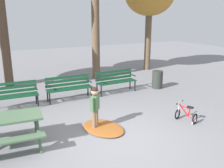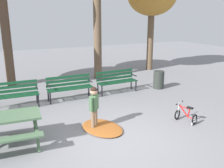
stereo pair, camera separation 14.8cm
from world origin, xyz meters
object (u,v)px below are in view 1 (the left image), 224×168
(child_standing, at_px, (95,104))
(park_bench_far_left, at_px, (12,93))
(trash_bin, at_px, (157,79))
(kids_bicycle, at_px, (186,115))
(park_bench_right, at_px, (115,79))
(picnic_table, at_px, (0,125))
(park_bench_left, at_px, (69,86))

(child_standing, bearing_deg, park_bench_far_left, 124.21)
(child_standing, xyz_separation_m, trash_bin, (3.85, 2.30, -0.32))
(child_standing, height_order, kids_bicycle, child_standing)
(park_bench_far_left, bearing_deg, park_bench_right, 0.27)
(park_bench_far_left, xyz_separation_m, kids_bicycle, (4.22, -3.39, -0.31))
(picnic_table, distance_m, trash_bin, 6.56)
(child_standing, bearing_deg, kids_bicycle, -18.02)
(picnic_table, xyz_separation_m, park_bench_right, (4.33, 2.61, -0.08))
(park_bench_far_left, relative_size, kids_bicycle, 2.57)
(kids_bicycle, height_order, trash_bin, trash_bin)
(park_bench_right, bearing_deg, park_bench_far_left, -179.73)
(child_standing, bearing_deg, picnic_table, -179.94)
(kids_bicycle, xyz_separation_m, trash_bin, (1.38, 3.10, 0.16))
(park_bench_left, bearing_deg, kids_bicycle, -55.53)
(park_bench_far_left, height_order, park_bench_left, same)
(park_bench_right, xyz_separation_m, kids_bicycle, (0.43, -3.41, -0.31))
(picnic_table, relative_size, kids_bicycle, 3.04)
(park_bench_left, bearing_deg, picnic_table, -133.29)
(park_bench_left, relative_size, child_standing, 1.40)
(picnic_table, bearing_deg, park_bench_far_left, 78.27)
(park_bench_far_left, bearing_deg, kids_bicycle, -38.74)
(park_bench_left, bearing_deg, park_bench_right, 0.64)
(park_bench_left, distance_m, kids_bicycle, 4.12)
(picnic_table, bearing_deg, trash_bin, 20.51)
(kids_bicycle, bearing_deg, trash_bin, 65.92)
(park_bench_right, bearing_deg, park_bench_left, -179.36)
(park_bench_left, height_order, trash_bin, park_bench_left)
(picnic_table, height_order, kids_bicycle, picnic_table)
(park_bench_far_left, relative_size, trash_bin, 2.24)
(park_bench_right, distance_m, trash_bin, 1.84)
(park_bench_far_left, bearing_deg, child_standing, -55.79)
(picnic_table, height_order, park_bench_far_left, park_bench_far_left)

